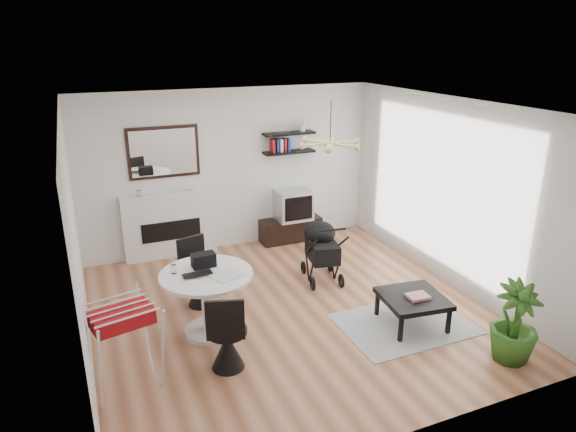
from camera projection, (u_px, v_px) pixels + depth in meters
name	position (u px, v px, depth m)	size (l,w,h in m)	color
floor	(290.00, 310.00, 6.88)	(5.00, 5.00, 0.00)	#915838
ceiling	(290.00, 106.00, 5.98)	(5.00, 5.00, 0.00)	white
wall_back	(231.00, 170.00, 8.60)	(5.00, 5.00, 0.00)	white
wall_left	(76.00, 245.00, 5.51)	(5.00, 5.00, 0.00)	white
wall_right	(450.00, 193.00, 7.35)	(5.00, 5.00, 0.00)	white
sheer_curtain	(435.00, 190.00, 7.48)	(0.04, 3.60, 2.60)	white
fireplace	(169.00, 217.00, 8.35)	(1.50, 0.17, 2.16)	white
shelf_lower	(289.00, 152.00, 8.77)	(0.90, 0.25, 0.04)	black
shelf_upper	(289.00, 133.00, 8.67)	(0.90, 0.25, 0.04)	black
pendant_lamp	(330.00, 144.00, 6.68)	(0.90, 0.90, 0.10)	tan
tv_console	(290.00, 229.00, 9.17)	(1.09, 0.38, 0.41)	black
crt_tv	(293.00, 204.00, 9.03)	(0.61, 0.53, 0.53)	#BDBDBF
dining_table	(207.00, 294.00, 6.18)	(1.11, 1.11, 0.81)	white
laptop	(199.00, 276.00, 5.98)	(0.35, 0.23, 0.03)	black
black_bag	(203.00, 260.00, 6.24)	(0.28, 0.17, 0.17)	black
newspaper	(227.00, 275.00, 6.03)	(0.36, 0.30, 0.01)	white
drinking_glass	(174.00, 269.00, 6.07)	(0.07, 0.07, 0.11)	white
chair_far	(200.00, 284.00, 6.95)	(0.48, 0.49, 0.93)	black
chair_near	(227.00, 345.00, 5.59)	(0.49, 0.50, 0.94)	black
drying_rack	(124.00, 347.00, 5.15)	(0.79, 0.75, 0.99)	white
stroller	(321.00, 253.00, 7.66)	(0.62, 0.84, 0.97)	black
rug	(404.00, 324.00, 6.54)	(1.63, 1.17, 0.01)	#B1B1B1
coffee_table	(413.00, 299.00, 6.43)	(0.84, 0.84, 0.39)	black
magazines	(418.00, 296.00, 6.37)	(0.27, 0.21, 0.04)	#BC302F
potted_plant	(515.00, 323.00, 5.69)	(0.53, 0.53, 0.94)	#2C5B1A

